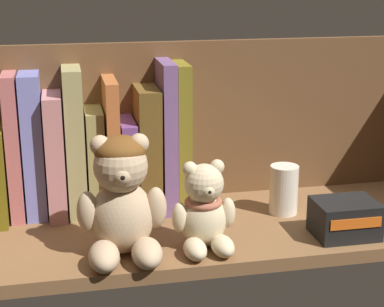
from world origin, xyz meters
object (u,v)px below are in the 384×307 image
book_8 (95,159)px  book_10 (127,162)px  teddy_bear_larger (122,200)px  teddy_bear_smaller (204,212)px  book_5 (33,145)px  book_11 (146,147)px  small_product_box (345,218)px  book_6 (55,153)px  book_12 (165,134)px  book_4 (14,146)px  book_7 (75,140)px  book_9 (111,144)px  pillar_candle (284,190)px  book_13 (179,134)px

book_8 → book_10: size_ratio=1.12×
teddy_bear_larger → teddy_bear_smaller: teddy_bear_larger is taller
book_8 → teddy_bear_smaller: bearing=-52.5°
book_5 → book_11: book_5 is taller
book_5 → book_11: (17.93, 0.00, -1.37)cm
book_5 → small_product_box: (45.07, -18.60, -8.82)cm
book_10 → small_product_box: (30.40, -18.60, -4.92)cm
book_6 → teddy_bear_smaller: (20.35, -18.37, -4.46)cm
book_12 → book_4: bearing=180.0°
book_8 → book_11: 8.54cm
small_product_box → book_12: bearing=142.2°
book_7 → book_12: (14.65, 0.00, 0.31)cm
book_6 → book_7: size_ratio=0.84×
book_4 → book_9: size_ratio=1.05×
teddy_bear_smaller → book_6: bearing=137.9°
book_7 → book_9: (5.75, 0.00, -0.91)cm
book_11 → book_12: (3.15, 0.00, 2.05)cm
teddy_bear_smaller → pillar_candle: teddy_bear_smaller is taller
book_5 → book_13: size_ratio=0.96×
book_10 → teddy_bear_larger: bearing=-98.1°
teddy_bear_larger → pillar_candle: teddy_bear_larger is taller
book_6 → book_8: size_ratio=1.16×
book_11 → book_5: bearing=180.0°
teddy_bear_larger → book_6: bearing=116.0°
book_11 → book_13: size_ratio=0.85×
book_6 → teddy_bear_larger: bearing=-64.0°
book_4 → book_13: book_13 is taller
book_8 → teddy_bear_smaller: size_ratio=1.33×
book_5 → book_11: 17.98cm
book_4 → pillar_candle: 43.54cm
book_9 → book_4: bearing=180.0°
book_8 → book_6: bearing=180.0°
book_9 → book_13: size_ratio=0.92×
book_12 → small_product_box: size_ratio=2.65×
book_11 → book_12: 3.76cm
book_4 → book_7: bearing=0.0°
teddy_bear_larger → book_12: bearing=63.5°
pillar_candle → book_10: bearing=161.5°
book_6 → book_7: (3.15, 0.00, 1.97)cm
book_7 → teddy_bear_larger: (5.65, -18.07, -3.78)cm
book_6 → teddy_bear_smaller: size_ratio=1.55×
book_6 → book_12: book_12 is taller
book_12 → teddy_bear_smaller: size_ratio=1.90×
book_8 → book_12: bearing=0.0°
book_11 → book_13: book_13 is taller
book_4 → book_7: 9.37cm
book_9 → teddy_bear_larger: book_9 is taller
book_5 → book_9: 12.20cm
book_4 → book_5: same height
book_9 → book_11: bearing=0.0°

